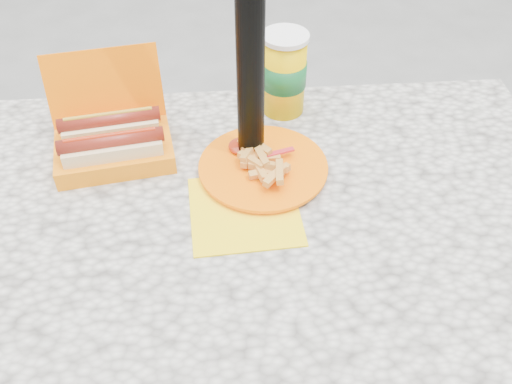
{
  "coord_description": "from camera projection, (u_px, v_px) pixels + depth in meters",
  "views": [
    {
      "loc": [
        -0.06,
        -0.69,
        1.48
      ],
      "look_at": [
        -0.0,
        0.01,
        0.8
      ],
      "focal_mm": 40.0,
      "sensor_mm": 36.0,
      "label": 1
    }
  ],
  "objects": [
    {
      "name": "soda_cup",
      "position": [
        284.0,
        73.0,
        1.18
      ],
      "size": [
        0.1,
        0.1,
        0.18
      ],
      "rotation": [
        0.0,
        0.0,
        0.08
      ],
      "color": "#FFC500",
      "rests_on": "picnic_table"
    },
    {
      "name": "picnic_table",
      "position": [
        257.0,
        256.0,
        1.08
      ],
      "size": [
        1.2,
        0.8,
        0.75
      ],
      "color": "beige",
      "rests_on": "ground"
    },
    {
      "name": "fries_plate",
      "position": [
        261.0,
        169.0,
        1.08
      ],
      "size": [
        0.27,
        0.33,
        0.05
      ],
      "rotation": [
        0.0,
        0.0,
        -0.09
      ],
      "color": "yellow",
      "rests_on": "picnic_table"
    },
    {
      "name": "hotdog_box",
      "position": [
        113.0,
        140.0,
        1.1
      ],
      "size": [
        0.25,
        0.23,
        0.18
      ],
      "rotation": [
        0.0,
        0.0,
        0.16
      ],
      "color": "#FF6B00",
      "rests_on": "picnic_table"
    }
  ]
}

